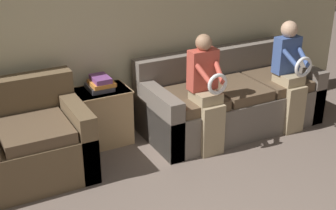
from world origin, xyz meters
The scene contains 6 objects.
wall_back centered at (0.00, 2.86, 1.27)m, with size 6.80×0.06×2.55m.
couch_main centered at (1.37, 2.34, 0.31)m, with size 2.02×0.91×0.84m.
child_left_seated centered at (0.83, 1.97, 0.67)m, with size 0.30×0.37×1.22m.
child_right_seated centered at (1.91, 1.97, 0.68)m, with size 0.29×0.38×1.23m.
side_shelf centered at (-0.05, 2.61, 0.31)m, with size 0.56×0.41×0.61m.
book_stack centered at (-0.05, 2.62, 0.67)m, with size 0.26×0.27×0.15m.
Camera 1 is at (-1.53, -1.67, 2.42)m, focal length 50.00 mm.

